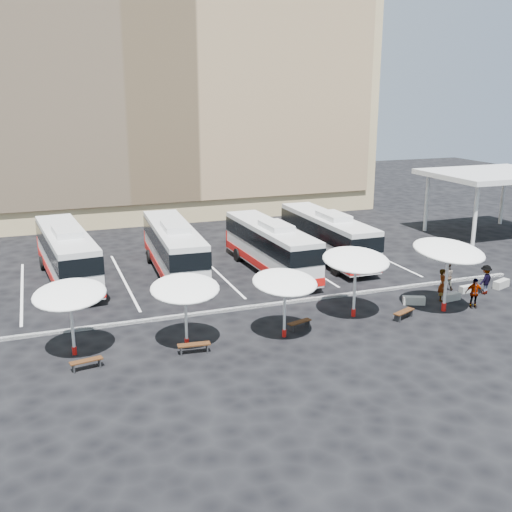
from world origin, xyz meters
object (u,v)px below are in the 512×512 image
object	(u,v)px
wood_bench_1	(194,346)
conc_bench_3	(501,284)
conc_bench_1	(451,297)
conc_bench_2	(468,289)
sunshade_0	(70,295)
wood_bench_3	(404,313)
sunshade_1	(185,289)
bus_1	(174,247)
sunshade_2	(285,282)
passenger_2	(474,293)
bus_3	(327,235)
passenger_3	(485,280)
passenger_1	(447,276)
passenger_0	(442,285)
bus_0	(67,253)
sunshade_3	(356,260)
sunshade_4	(449,251)
bus_2	(270,245)
conc_bench_0	(414,300)
wood_bench_0	(86,362)
wood_bench_2	(299,323)

from	to	relation	value
wood_bench_1	conc_bench_3	distance (m)	19.96
conc_bench_1	conc_bench_2	distance (m)	2.05
sunshade_0	wood_bench_3	xyz separation A→B (m)	(16.41, -1.45, -2.51)
sunshade_1	bus_1	bearing A→B (deg)	79.95
sunshade_2	passenger_2	world-z (taller)	sunshade_2
sunshade_2	conc_bench_2	distance (m)	13.23
bus_3	passenger_3	world-z (taller)	bus_3
conc_bench_3	passenger_1	bearing A→B (deg)	166.40
conc_bench_2	passenger_1	size ratio (longest dim) A/B	0.63
bus_3	passenger_0	world-z (taller)	bus_3
bus_0	conc_bench_1	distance (m)	23.10
wood_bench_1	conc_bench_3	xyz separation A→B (m)	(19.79, 2.65, -0.12)
sunshade_3	passenger_3	xyz separation A→B (m)	(8.95, 0.52, -2.20)
sunshade_4	sunshade_1	bearing A→B (deg)	178.70
bus_1	conc_bench_2	size ratio (longest dim) A/B	10.60
bus_2	passenger_3	size ratio (longest dim) A/B	6.25
bus_1	conc_bench_0	distance (m)	15.21
bus_1	wood_bench_0	xyz separation A→B (m)	(-6.59, -12.09, -1.50)
sunshade_0	sunshade_3	bearing A→B (deg)	-0.76
passenger_0	bus_0	bearing A→B (deg)	97.77
sunshade_4	passenger_0	bearing A→B (deg)	57.09
sunshade_0	sunshade_3	distance (m)	14.15
bus_3	passenger_3	distance (m)	11.21
sunshade_0	conc_bench_3	bearing A→B (deg)	2.08
sunshade_3	passenger_3	bearing A→B (deg)	3.33
bus_2	wood_bench_0	size ratio (longest dim) A/B	7.64
sunshade_1	wood_bench_0	bearing A→B (deg)	-169.34
passenger_2	passenger_3	xyz separation A→B (m)	(2.16, 1.66, 0.03)
sunshade_1	sunshade_3	xyz separation A→B (m)	(9.17, 0.66, 0.26)
bus_0	wood_bench_3	bearing A→B (deg)	-43.66
sunshade_2	conc_bench_0	size ratio (longest dim) A/B	2.88
bus_2	bus_3	bearing A→B (deg)	12.89
bus_3	wood_bench_1	size ratio (longest dim) A/B	7.24
conc_bench_0	conc_bench_1	xyz separation A→B (m)	(2.36, -0.20, -0.02)
wood_bench_1	wood_bench_3	size ratio (longest dim) A/B	1.04
wood_bench_0	wood_bench_1	world-z (taller)	wood_bench_1
conc_bench_3	passenger_1	xyz separation A→B (m)	(-3.36, 0.81, 0.61)
bus_0	passenger_2	size ratio (longest dim) A/B	6.80
bus_0	conc_bench_2	bearing A→B (deg)	-30.33
conc_bench_2	sunshade_1	bearing A→B (deg)	-174.22
wood_bench_1	conc_bench_1	size ratio (longest dim) A/B	1.36
sunshade_0	conc_bench_2	size ratio (longest dim) A/B	3.85
wood_bench_2	wood_bench_3	bearing A→B (deg)	-6.51
sunshade_0	conc_bench_2	distance (m)	22.60
sunshade_0	passenger_1	distance (m)	21.68
sunshade_3	passenger_2	bearing A→B (deg)	-9.50
wood_bench_1	passenger_2	distance (m)	15.86
sunshade_4	passenger_0	xyz separation A→B (m)	(0.92, 1.43, -2.41)
wood_bench_1	passenger_3	bearing A→B (deg)	6.58
bus_2	conc_bench_3	xyz separation A→B (m)	(11.84, -8.00, -1.52)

